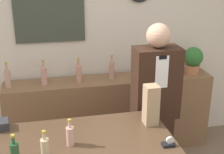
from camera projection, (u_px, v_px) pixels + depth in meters
back_wall at (89, 38)px, 3.60m from camera, size 5.20×0.09×2.70m
back_shelf at (110, 115)px, 3.73m from camera, size 2.39×0.38×0.92m
shopkeeper at (155, 110)px, 3.02m from camera, size 0.42×0.27×1.68m
potted_plant at (193, 59)px, 3.67m from camera, size 0.23×0.23×0.33m
paper_bag at (151, 105)px, 2.53m from camera, size 0.11×0.12×0.34m
tape_dispenser at (169, 143)px, 2.27m from camera, size 0.09×0.06×0.07m
gift_box at (2, 125)px, 2.49m from camera, size 0.12×0.14×0.07m
counter_bottle_1 at (15, 152)px, 2.06m from camera, size 0.06×0.06×0.21m
counter_bottle_2 at (45, 148)px, 2.11m from camera, size 0.06×0.06×0.21m
counter_bottle_3 at (70, 135)px, 2.26m from camera, size 0.06×0.06×0.21m
shelf_bottle_0 at (8, 78)px, 3.30m from camera, size 0.07×0.07×0.28m
shelf_bottle_1 at (44, 76)px, 3.37m from camera, size 0.07×0.07×0.28m
shelf_bottle_2 at (79, 73)px, 3.45m from camera, size 0.07×0.07×0.28m
shelf_bottle_3 at (112, 70)px, 3.54m from camera, size 0.07×0.07×0.28m
shelf_bottle_4 at (144, 68)px, 3.59m from camera, size 0.07×0.07×0.28m
shelf_bottle_5 at (174, 66)px, 3.68m from camera, size 0.07×0.07×0.28m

